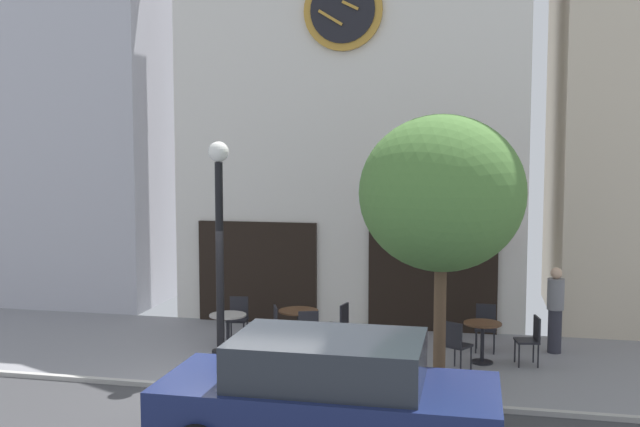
{
  "coord_description": "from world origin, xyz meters",
  "views": [
    {
      "loc": [
        3.72,
        -10.91,
        3.91
      ],
      "look_at": [
        0.86,
        2.41,
        2.73
      ],
      "focal_mm": 40.87,
      "sensor_mm": 36.0,
      "label": 1
    }
  ],
  "objects_px": {
    "cafe_chair_facing_wall": "(340,322)",
    "parked_car_navy": "(328,398)",
    "cafe_chair_corner": "(455,342)",
    "cafe_table_near_door": "(298,319)",
    "cafe_chair_near_lamp": "(238,315)",
    "street_lamp": "(220,255)",
    "pedestrian_grey": "(555,309)",
    "cafe_chair_outer": "(531,337)",
    "cafe_chair_under_awning": "(271,325)",
    "cafe_table_leftmost": "(482,335)",
    "cafe_chair_left_end": "(308,329)",
    "cafe_table_center_left": "(228,325)",
    "cafe_chair_curbside": "(486,324)",
    "street_tree": "(442,194)"
  },
  "relations": [
    {
      "from": "cafe_chair_facing_wall",
      "to": "cafe_chair_near_lamp",
      "type": "distance_m",
      "value": 2.16
    },
    {
      "from": "street_lamp",
      "to": "parked_car_navy",
      "type": "relative_size",
      "value": 0.95
    },
    {
      "from": "cafe_chair_corner",
      "to": "cafe_chair_outer",
      "type": "distance_m",
      "value": 1.5
    },
    {
      "from": "cafe_table_leftmost",
      "to": "cafe_chair_corner",
      "type": "height_order",
      "value": "cafe_chair_corner"
    },
    {
      "from": "street_tree",
      "to": "cafe_chair_outer",
      "type": "xyz_separation_m",
      "value": [
        1.57,
        1.75,
        -2.69
      ]
    },
    {
      "from": "street_lamp",
      "to": "cafe_table_leftmost",
      "type": "bearing_deg",
      "value": 17.2
    },
    {
      "from": "cafe_chair_facing_wall",
      "to": "cafe_chair_corner",
      "type": "height_order",
      "value": "same"
    },
    {
      "from": "cafe_chair_outer",
      "to": "parked_car_navy",
      "type": "xyz_separation_m",
      "value": [
        -2.84,
        -4.64,
        0.23
      ]
    },
    {
      "from": "cafe_chair_left_end",
      "to": "parked_car_navy",
      "type": "bearing_deg",
      "value": -73.68
    },
    {
      "from": "cafe_chair_near_lamp",
      "to": "pedestrian_grey",
      "type": "bearing_deg",
      "value": 3.93
    },
    {
      "from": "cafe_chair_outer",
      "to": "parked_car_navy",
      "type": "distance_m",
      "value": 5.44
    },
    {
      "from": "cafe_chair_facing_wall",
      "to": "cafe_chair_corner",
      "type": "distance_m",
      "value": 2.51
    },
    {
      "from": "cafe_table_near_door",
      "to": "cafe_chair_near_lamp",
      "type": "bearing_deg",
      "value": 174.39
    },
    {
      "from": "cafe_table_near_door",
      "to": "cafe_chair_outer",
      "type": "xyz_separation_m",
      "value": [
        4.46,
        -0.4,
        -0.01
      ]
    },
    {
      "from": "cafe_chair_curbside",
      "to": "street_tree",
      "type": "bearing_deg",
      "value": -106.58
    },
    {
      "from": "cafe_chair_facing_wall",
      "to": "parked_car_navy",
      "type": "distance_m",
      "value": 5.09
    },
    {
      "from": "street_lamp",
      "to": "cafe_chair_corner",
      "type": "relative_size",
      "value": 4.52
    },
    {
      "from": "street_lamp",
      "to": "cafe_chair_near_lamp",
      "type": "height_order",
      "value": "street_lamp"
    },
    {
      "from": "street_lamp",
      "to": "cafe_table_center_left",
      "type": "relative_size",
      "value": 5.53
    },
    {
      "from": "cafe_chair_facing_wall",
      "to": "cafe_chair_left_end",
      "type": "distance_m",
      "value": 0.85
    },
    {
      "from": "cafe_table_center_left",
      "to": "cafe_chair_left_end",
      "type": "bearing_deg",
      "value": -0.82
    },
    {
      "from": "street_tree",
      "to": "pedestrian_grey",
      "type": "height_order",
      "value": "street_tree"
    },
    {
      "from": "street_lamp",
      "to": "street_tree",
      "type": "distance_m",
      "value": 4.04
    },
    {
      "from": "cafe_chair_near_lamp",
      "to": "cafe_chair_under_awning",
      "type": "height_order",
      "value": "same"
    },
    {
      "from": "cafe_chair_corner",
      "to": "parked_car_navy",
      "type": "distance_m",
      "value": 4.25
    },
    {
      "from": "cafe_chair_outer",
      "to": "street_lamp",
      "type": "bearing_deg",
      "value": -165.01
    },
    {
      "from": "cafe_table_center_left",
      "to": "cafe_chair_curbside",
      "type": "distance_m",
      "value": 5.03
    },
    {
      "from": "street_tree",
      "to": "pedestrian_grey",
      "type": "bearing_deg",
      "value": 52.47
    },
    {
      "from": "cafe_table_center_left",
      "to": "cafe_chair_left_end",
      "type": "relative_size",
      "value": 0.82
    },
    {
      "from": "cafe_table_center_left",
      "to": "cafe_chair_curbside",
      "type": "bearing_deg",
      "value": 13.04
    },
    {
      "from": "cafe_chair_under_awning",
      "to": "street_tree",
      "type": "bearing_deg",
      "value": -25.38
    },
    {
      "from": "cafe_chair_corner",
      "to": "pedestrian_grey",
      "type": "relative_size",
      "value": 0.54
    },
    {
      "from": "cafe_table_leftmost",
      "to": "cafe_chair_outer",
      "type": "relative_size",
      "value": 0.84
    },
    {
      "from": "cafe_table_leftmost",
      "to": "pedestrian_grey",
      "type": "height_order",
      "value": "pedestrian_grey"
    },
    {
      "from": "cafe_chair_curbside",
      "to": "cafe_chair_under_awning",
      "type": "height_order",
      "value": "same"
    },
    {
      "from": "cafe_chair_outer",
      "to": "cafe_chair_facing_wall",
      "type": "bearing_deg",
      "value": 173.99
    },
    {
      "from": "street_lamp",
      "to": "cafe_chair_outer",
      "type": "height_order",
      "value": "street_lamp"
    },
    {
      "from": "street_tree",
      "to": "pedestrian_grey",
      "type": "xyz_separation_m",
      "value": [
        2.08,
        2.7,
        -2.35
      ]
    },
    {
      "from": "cafe_table_center_left",
      "to": "cafe_chair_facing_wall",
      "type": "distance_m",
      "value": 2.19
    },
    {
      "from": "cafe_chair_near_lamp",
      "to": "cafe_chair_corner",
      "type": "xyz_separation_m",
      "value": [
        4.43,
        -1.19,
        0.0
      ]
    },
    {
      "from": "cafe_chair_left_end",
      "to": "pedestrian_grey",
      "type": "xyz_separation_m",
      "value": [
        4.61,
        1.28,
        0.33
      ]
    },
    {
      "from": "cafe_chair_near_lamp",
      "to": "street_lamp",
      "type": "bearing_deg",
      "value": -80.31
    },
    {
      "from": "cafe_chair_left_end",
      "to": "cafe_chair_under_awning",
      "type": "distance_m",
      "value": 0.79
    },
    {
      "from": "cafe_chair_under_awning",
      "to": "parked_car_navy",
      "type": "relative_size",
      "value": 0.21
    },
    {
      "from": "cafe_table_center_left",
      "to": "cafe_chair_under_awning",
      "type": "bearing_deg",
      "value": 8.43
    },
    {
      "from": "cafe_table_near_door",
      "to": "cafe_chair_curbside",
      "type": "distance_m",
      "value": 3.69
    },
    {
      "from": "cafe_chair_under_awning",
      "to": "parked_car_navy",
      "type": "bearing_deg",
      "value": -65.4
    },
    {
      "from": "cafe_table_leftmost",
      "to": "street_lamp",
      "type": "bearing_deg",
      "value": -162.8
    },
    {
      "from": "cafe_table_leftmost",
      "to": "cafe_chair_near_lamp",
      "type": "height_order",
      "value": "cafe_chair_near_lamp"
    },
    {
      "from": "pedestrian_grey",
      "to": "cafe_chair_outer",
      "type": "bearing_deg",
      "value": -117.84
    }
  ]
}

